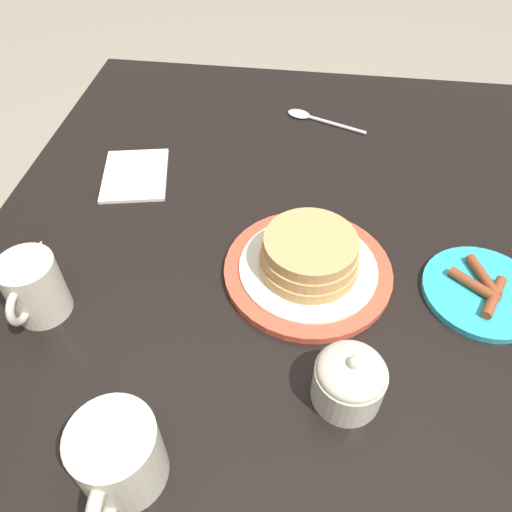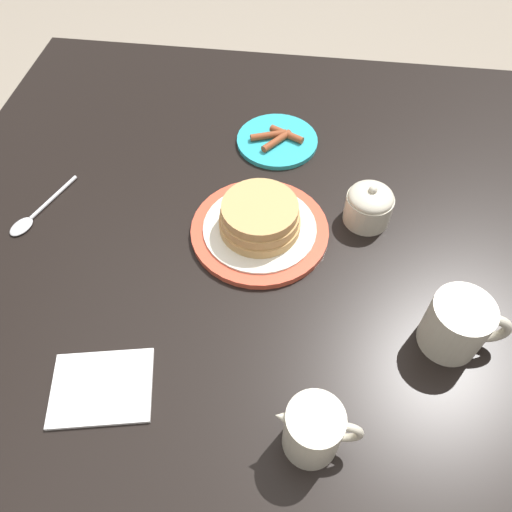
# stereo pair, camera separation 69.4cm
# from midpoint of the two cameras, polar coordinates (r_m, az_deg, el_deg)

# --- Properties ---
(ground_plane) EXTENTS (8.00, 8.00, 0.00)m
(ground_plane) POSITION_cam_midpoint_polar(r_m,az_deg,el_deg) (1.44, -10.10, -22.57)
(ground_plane) COLOR gray
(dining_table) EXTENTS (1.20, 1.08, 0.77)m
(dining_table) POSITION_cam_midpoint_polar(r_m,az_deg,el_deg) (0.84, -16.40, -11.03)
(dining_table) COLOR black
(dining_table) RESTS_ON ground_plane
(pancake_plate) EXTENTS (0.24, 0.24, 0.07)m
(pancake_plate) POSITION_cam_midpoint_polar(r_m,az_deg,el_deg) (0.70, -19.44, -8.14)
(pancake_plate) COLOR #DB5138
(pancake_plate) RESTS_ON dining_table
(side_plate_bacon) EXTENTS (0.16, 0.16, 0.02)m
(side_plate_bacon) POSITION_cam_midpoint_polar(r_m,az_deg,el_deg) (0.84, -13.43, 5.42)
(side_plate_bacon) COLOR #2DADBC
(side_plate_bacon) RESTS_ON dining_table
(coffee_mug) EXTENTS (0.12, 0.09, 0.09)m
(coffee_mug) POSITION_cam_midpoint_polar(r_m,az_deg,el_deg) (0.57, 5.66, -26.31)
(coffee_mug) COLOR beige
(coffee_mug) RESTS_ON dining_table
(creamer_pitcher) EXTENTS (0.11, 0.07, 0.10)m
(creamer_pitcher) POSITION_cam_midpoint_polar(r_m,az_deg,el_deg) (0.59, -21.68, -39.41)
(creamer_pitcher) COLOR beige
(creamer_pitcher) RESTS_ON dining_table
(sugar_bowl) EXTENTS (0.08, 0.08, 0.08)m
(sugar_bowl) POSITION_cam_midpoint_polar(r_m,az_deg,el_deg) (0.67, -3.57, -5.77)
(sugar_bowl) COLOR beige
(sugar_bowl) RESTS_ON dining_table
(napkin) EXTENTS (0.16, 0.14, 0.01)m
(napkin) POSITION_cam_midpoint_polar(r_m,az_deg,el_deg) (0.76, -42.17, -26.73)
(napkin) COLOR white
(napkin) RESTS_ON dining_table
(spoon) EXTENTS (0.08, 0.16, 0.01)m
(spoon) POSITION_cam_midpoint_polar(r_m,az_deg,el_deg) (0.95, -42.59, -5.15)
(spoon) COLOR silver
(spoon) RESTS_ON dining_table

